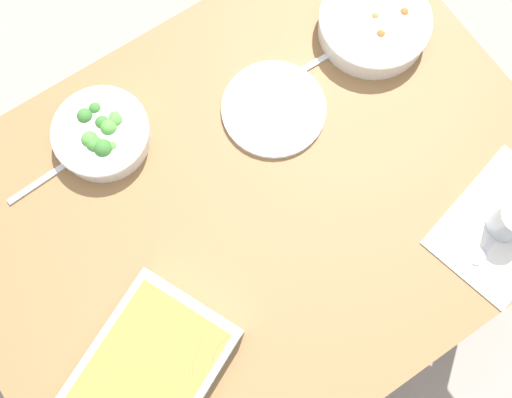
% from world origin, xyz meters
% --- Properties ---
extents(ground_plane, '(6.00, 6.00, 0.00)m').
position_xyz_m(ground_plane, '(0.00, 0.00, 0.00)').
color(ground_plane, '#9E9389').
extents(dining_table, '(1.20, 0.90, 0.74)m').
position_xyz_m(dining_table, '(0.00, 0.00, 0.65)').
color(dining_table, olive).
rests_on(dining_table, ground_plane).
extents(placemat, '(0.32, 0.26, 0.00)m').
position_xyz_m(placemat, '(0.38, -0.32, 0.74)').
color(placemat, silver).
rests_on(placemat, dining_table).
extents(stew_bowl, '(0.24, 0.24, 0.06)m').
position_xyz_m(stew_bowl, '(0.42, 0.18, 0.77)').
color(stew_bowl, white).
rests_on(stew_bowl, dining_table).
extents(broccoli_bowl, '(0.20, 0.20, 0.07)m').
position_xyz_m(broccoli_bowl, '(-0.19, 0.28, 0.77)').
color(broccoli_bowl, white).
rests_on(broccoli_bowl, dining_table).
extents(baking_dish, '(0.36, 0.32, 0.06)m').
position_xyz_m(baking_dish, '(-0.35, -0.17, 0.77)').
color(baking_dish, silver).
rests_on(baking_dish, dining_table).
extents(drink_cup, '(0.07, 0.07, 0.08)m').
position_xyz_m(drink_cup, '(0.38, -0.32, 0.78)').
color(drink_cup, '#B2BCC6').
rests_on(drink_cup, dining_table).
extents(side_plate, '(0.22, 0.22, 0.01)m').
position_xyz_m(side_plate, '(0.14, 0.14, 0.75)').
color(side_plate, silver).
rests_on(side_plate, dining_table).
extents(spoon_by_stew, '(0.18, 0.03, 0.01)m').
position_xyz_m(spoon_by_stew, '(0.34, 0.18, 0.74)').
color(spoon_by_stew, silver).
rests_on(spoon_by_stew, dining_table).
extents(spoon_by_broccoli, '(0.18, 0.03, 0.01)m').
position_xyz_m(spoon_by_broccoli, '(-0.31, 0.28, 0.74)').
color(spoon_by_broccoli, silver).
rests_on(spoon_by_broccoli, dining_table).
extents(spoon_spare, '(0.17, 0.07, 0.01)m').
position_xyz_m(spoon_spare, '(0.34, -0.33, 0.74)').
color(spoon_spare, silver).
rests_on(spoon_spare, dining_table).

